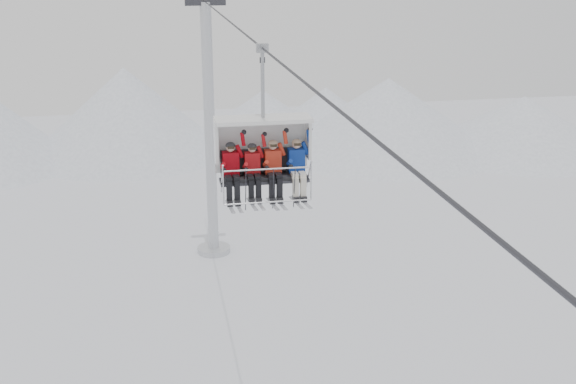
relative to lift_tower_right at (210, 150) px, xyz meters
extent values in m
cone|color=white|center=(-5.00, 22.00, -2.28)|extent=(16.00, 16.00, 7.00)
cone|color=white|center=(6.00, 21.00, -3.28)|extent=(14.00, 14.00, 5.00)
cone|color=white|center=(16.00, 19.00, -2.78)|extent=(18.00, 18.00, 6.00)
cone|color=white|center=(27.00, 17.00, -3.53)|extent=(16.00, 16.00, 4.50)
cone|color=white|center=(12.00, 24.00, -3.53)|extent=(12.00, 12.00, 4.50)
cylinder|color=#B8BBC0|center=(0.00, 0.00, 0.87)|extent=(0.56, 0.56, 13.30)
cylinder|color=#B8BBC0|center=(0.00, 0.00, -5.63)|extent=(1.80, 1.80, 0.30)
cube|color=#2F2F34|center=(0.00, 0.00, 7.52)|extent=(2.00, 0.35, 0.35)
cylinder|color=#2F2F34|center=(0.00, -22.00, 7.52)|extent=(0.06, 50.00, 0.06)
cube|color=black|center=(0.00, -18.60, 4.17)|extent=(2.24, 0.55, 0.10)
cube|color=black|center=(0.00, -18.34, 4.55)|extent=(2.24, 0.10, 0.65)
cube|color=#2F2F34|center=(0.00, -18.60, 4.08)|extent=(2.35, 0.60, 0.08)
cube|color=silver|center=(0.00, -18.12, 4.95)|extent=(2.50, 0.10, 1.49)
cube|color=silver|center=(0.00, -18.52, 5.70)|extent=(2.50, 0.90, 0.10)
cylinder|color=silver|center=(0.00, -19.15, 4.54)|extent=(2.28, 0.04, 0.04)
cylinder|color=silver|center=(0.00, -19.22, 3.67)|extent=(2.28, 0.04, 0.04)
cylinder|color=#95989D|center=(0.00, -18.50, 6.61)|extent=(0.10, 0.10, 1.82)
cube|color=#95989D|center=(0.00, -18.50, 7.52)|extent=(0.30, 0.18, 0.22)
cube|color=#A3050F|center=(-0.87, -18.56, 4.57)|extent=(0.43, 0.29, 0.63)
sphere|color=tan|center=(-0.87, -18.60, 5.02)|extent=(0.23, 0.23, 0.23)
cube|color=black|center=(-0.98, -19.00, 3.97)|extent=(0.14, 0.15, 0.51)
cube|color=black|center=(-0.77, -19.00, 3.97)|extent=(0.14, 0.15, 0.51)
cube|color=silver|center=(-0.98, -19.10, 3.57)|extent=(0.10, 1.69, 0.26)
cube|color=silver|center=(-0.77, -19.10, 3.57)|extent=(0.10, 1.69, 0.26)
cube|color=#B31116|center=(-0.31, -18.56, 4.55)|extent=(0.40, 0.27, 0.59)
sphere|color=tan|center=(-0.31, -18.60, 4.97)|extent=(0.22, 0.22, 0.22)
cube|color=black|center=(-0.41, -19.00, 3.98)|extent=(0.13, 0.15, 0.48)
cube|color=black|center=(-0.22, -19.00, 3.98)|extent=(0.13, 0.15, 0.48)
cube|color=silver|center=(-0.41, -19.10, 3.60)|extent=(0.09, 1.69, 0.26)
cube|color=silver|center=(-0.22, -19.10, 3.60)|extent=(0.09, 1.69, 0.26)
cube|color=red|center=(0.24, -18.56, 4.57)|extent=(0.43, 0.29, 0.63)
sphere|color=tan|center=(0.24, -18.60, 5.02)|extent=(0.23, 0.23, 0.23)
cube|color=black|center=(0.14, -19.00, 3.97)|extent=(0.14, 0.15, 0.51)
cube|color=black|center=(0.34, -19.00, 3.97)|extent=(0.14, 0.15, 0.51)
cube|color=silver|center=(0.14, -19.10, 3.57)|extent=(0.10, 1.69, 0.26)
cube|color=silver|center=(0.34, -19.10, 3.57)|extent=(0.10, 1.69, 0.26)
cube|color=navy|center=(0.87, -18.56, 4.57)|extent=(0.43, 0.29, 0.63)
sphere|color=tan|center=(0.87, -18.60, 5.02)|extent=(0.23, 0.23, 0.23)
cube|color=silver|center=(0.77, -19.00, 3.97)|extent=(0.14, 0.15, 0.51)
cube|color=silver|center=(0.97, -19.00, 3.97)|extent=(0.14, 0.15, 0.51)
cube|color=silver|center=(0.77, -19.10, 3.57)|extent=(0.10, 1.69, 0.26)
cube|color=silver|center=(0.97, -19.10, 3.57)|extent=(0.10, 1.69, 0.26)
camera|label=1|loc=(-2.74, -36.60, 9.78)|focal=45.00mm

